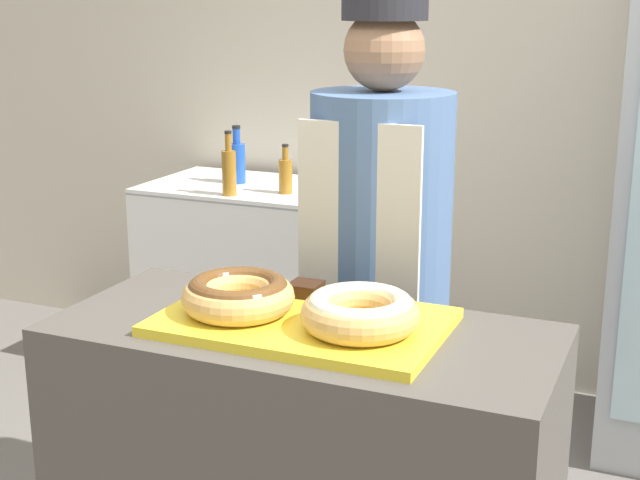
{
  "coord_description": "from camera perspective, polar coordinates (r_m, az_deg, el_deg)",
  "views": [
    {
      "loc": [
        0.78,
        -1.73,
        1.69
      ],
      "look_at": [
        0.0,
        0.1,
        1.16
      ],
      "focal_mm": 50.0,
      "sensor_mm": 36.0,
      "label": 1
    }
  ],
  "objects": [
    {
      "name": "chest_freezer",
      "position": [
        4.11,
        -4.18,
        -2.56
      ],
      "size": [
        0.95,
        0.61,
        0.9
      ],
      "color": "white",
      "rests_on": "ground_plane"
    },
    {
      "name": "donut_chocolate_glaze",
      "position": [
        2.04,
        -5.26,
        -3.46
      ],
      "size": [
        0.26,
        0.26,
        0.08
      ],
      "color": "tan",
      "rests_on": "serving_tray"
    },
    {
      "name": "brownie_back_right",
      "position": [
        2.12,
        1.92,
        -3.52
      ],
      "size": [
        0.07,
        0.07,
        0.03
      ],
      "color": "black",
      "rests_on": "serving_tray"
    },
    {
      "name": "donut_light_glaze",
      "position": [
        1.93,
        2.58,
        -4.57
      ],
      "size": [
        0.26,
        0.26,
        0.08
      ],
      "color": "tan",
      "rests_on": "serving_tray"
    },
    {
      "name": "bottle_amber_b",
      "position": [
        3.8,
        -2.22,
        4.21
      ],
      "size": [
        0.06,
        0.06,
        0.21
      ],
      "color": "#99661E",
      "rests_on": "chest_freezer"
    },
    {
      "name": "bottle_blue",
      "position": [
        4.03,
        -5.34,
        5.06
      ],
      "size": [
        0.08,
        0.08,
        0.26
      ],
      "color": "#1E4CB2",
      "rests_on": "chest_freezer"
    },
    {
      "name": "brownie_back_left",
      "position": [
        2.16,
        -0.93,
        -3.14
      ],
      "size": [
        0.07,
        0.07,
        0.03
      ],
      "color": "black",
      "rests_on": "serving_tray"
    },
    {
      "name": "serving_tray",
      "position": [
        2.02,
        -1.12,
        -5.28
      ],
      "size": [
        0.64,
        0.41,
        0.02
      ],
      "color": "yellow",
      "rests_on": "display_counter"
    },
    {
      "name": "baker_person",
      "position": [
        2.6,
        3.81,
        -2.74
      ],
      "size": [
        0.41,
        0.41,
        1.71
      ],
      "color": "#4C4C51",
      "rests_on": "ground_plane"
    },
    {
      "name": "bottle_amber",
      "position": [
        3.77,
        -5.84,
        4.45
      ],
      "size": [
        0.06,
        0.06,
        0.27
      ],
      "color": "#99661E",
      "rests_on": "chest_freezer"
    },
    {
      "name": "wall_back",
      "position": [
        3.95,
        11.81,
        9.76
      ],
      "size": [
        8.0,
        0.06,
        2.7
      ],
      "color": "beige",
      "rests_on": "ground_plane"
    }
  ]
}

